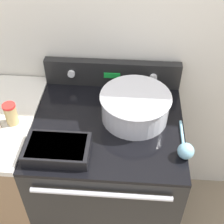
# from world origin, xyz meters

# --- Properties ---
(kitchen_wall) EXTENTS (8.00, 0.05, 2.50)m
(kitchen_wall) POSITION_xyz_m (0.00, 0.72, 1.25)
(kitchen_wall) COLOR silver
(kitchen_wall) RESTS_ON ground_plane
(stove_range) EXTENTS (0.76, 0.72, 0.91)m
(stove_range) POSITION_xyz_m (0.00, 0.34, 0.46)
(stove_range) COLOR black
(stove_range) RESTS_ON ground_plane
(control_panel) EXTENTS (0.76, 0.07, 0.15)m
(control_panel) POSITION_xyz_m (0.00, 0.66, 0.99)
(control_panel) COLOR black
(control_panel) RESTS_ON stove_range
(side_counter) EXTENTS (0.48, 0.69, 0.92)m
(side_counter) POSITION_xyz_m (-0.62, 0.34, 0.46)
(side_counter) COLOR #896B4C
(side_counter) RESTS_ON ground_plane
(mixing_bowl) EXTENTS (0.35, 0.35, 0.14)m
(mixing_bowl) POSITION_xyz_m (0.13, 0.40, 0.99)
(mixing_bowl) COLOR silver
(mixing_bowl) RESTS_ON stove_range
(casserole_dish) EXTENTS (0.29, 0.18, 0.06)m
(casserole_dish) POSITION_xyz_m (-0.21, 0.13, 0.94)
(casserole_dish) COLOR black
(casserole_dish) RESTS_ON stove_range
(ladle) EXTENTS (0.07, 0.26, 0.07)m
(ladle) POSITION_xyz_m (0.36, 0.17, 0.95)
(ladle) COLOR #7AB2C6
(ladle) RESTS_ON stove_range
(spice_jar_red_cap) EXTENTS (0.06, 0.06, 0.12)m
(spice_jar_red_cap) POSITION_xyz_m (-0.47, 0.30, 0.98)
(spice_jar_red_cap) COLOR tan
(spice_jar_red_cap) RESTS_ON side_counter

